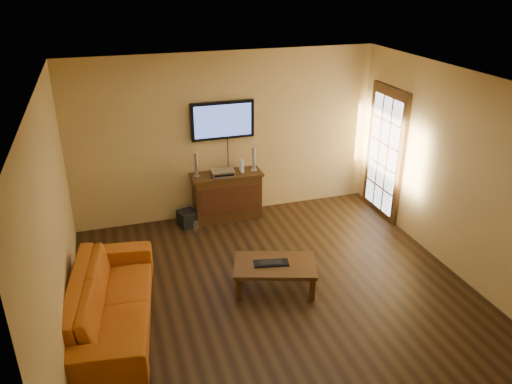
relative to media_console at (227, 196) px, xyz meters
name	(u,v)px	position (x,y,z in m)	size (l,w,h in m)	color
ground_plane	(277,294)	(0.07, -2.27, -0.40)	(5.00, 5.00, 0.00)	black
room_walls	(263,155)	(0.07, -1.65, 1.29)	(5.00, 5.00, 5.00)	tan
french_door	(385,154)	(2.53, -0.57, 0.65)	(0.07, 1.02, 2.22)	#39210C
media_console	(227,196)	(0.00, 0.00, 0.00)	(1.15, 0.44, 0.79)	#39210C
television	(222,120)	(0.00, 0.18, 1.24)	(1.03, 0.08, 0.61)	black
coffee_table	(275,267)	(0.07, -2.15, -0.07)	(1.18, 0.92, 0.38)	#39210C
sofa	(110,293)	(-1.97, -2.25, 0.04)	(2.24, 0.65, 0.88)	#AE5513
speaker_left	(196,166)	(-0.48, 0.03, 0.58)	(0.11, 0.11, 0.40)	silver
speaker_right	(254,160)	(0.47, 0.02, 0.57)	(0.11, 0.11, 0.38)	silver
av_receiver	(223,173)	(-0.07, -0.03, 0.44)	(0.36, 0.26, 0.08)	silver
game_console	(242,166)	(0.26, 0.02, 0.49)	(0.04, 0.15, 0.20)	white
subwoofer	(187,218)	(-0.69, -0.08, -0.27)	(0.27, 0.27, 0.27)	black
bottle	(196,227)	(-0.61, -0.37, -0.29)	(0.08, 0.08, 0.23)	white
keyboard	(271,263)	(0.03, -2.14, -0.01)	(0.47, 0.25, 0.03)	black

